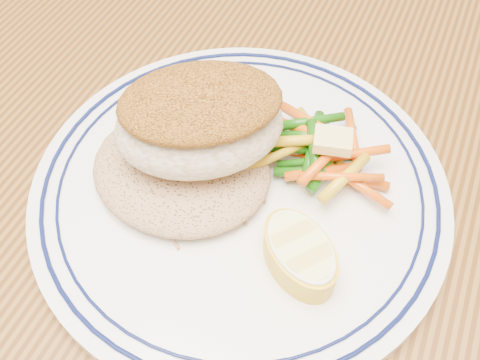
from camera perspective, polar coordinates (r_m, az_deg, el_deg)
name	(u,v)px	position (r m, az deg, el deg)	size (l,w,h in m)	color
dining_table	(212,228)	(0.49, -3.01, -5.18)	(1.50, 0.90, 0.75)	#4D2C0F
plate	(240,189)	(0.38, 0.00, -0.93)	(0.30, 0.30, 0.02)	white
rice_pilaf	(181,166)	(0.38, -6.29, 1.53)	(0.13, 0.11, 0.02)	#A07650
fish_fillet	(200,120)	(0.36, -4.33, 6.36)	(0.14, 0.13, 0.06)	beige
vegetable_pile	(320,151)	(0.38, 8.52, 3.05)	(0.11, 0.09, 0.03)	#E2570B
butter_pat	(333,141)	(0.37, 9.87, 4.17)	(0.03, 0.02, 0.01)	#F3D977
lemon_wedge	(300,254)	(0.34, 6.39, -7.81)	(0.08, 0.08, 0.02)	yellow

